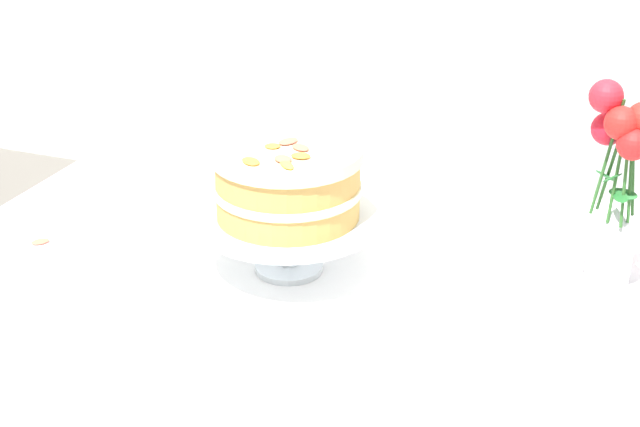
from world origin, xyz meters
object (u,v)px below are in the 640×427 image
Objects in this scene: dining_table at (336,347)px; layer_cake at (288,181)px; flower_vase at (618,186)px; cake_stand at (288,225)px.

dining_table is 5.97× the size of layer_cake.
layer_cake is 0.73× the size of flower_vase.
layer_cake reaches higher than dining_table.
flower_vase is (0.38, 0.21, 0.25)m from dining_table.
flower_vase reaches higher than cake_stand.
cake_stand is 0.51m from flower_vase.
cake_stand is 0.08m from layer_cake.
flower_vase is (0.48, 0.16, 0.08)m from cake_stand.
flower_vase is at bearing 18.36° from cake_stand.
cake_stand reaches higher than dining_table.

